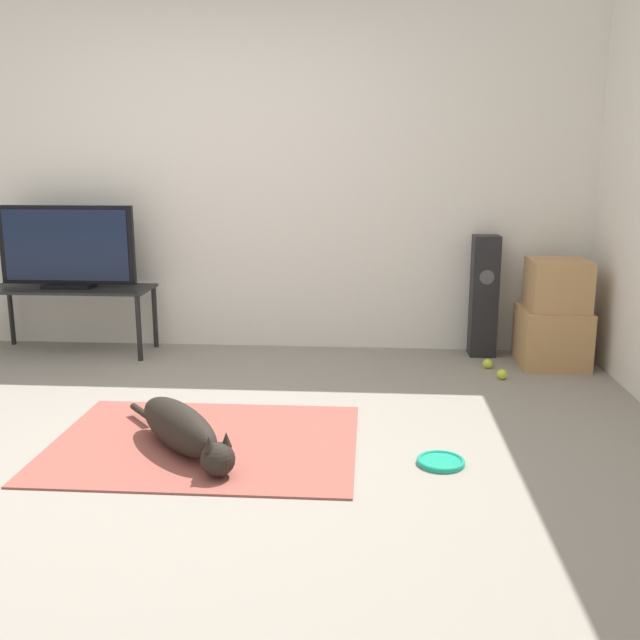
{
  "coord_description": "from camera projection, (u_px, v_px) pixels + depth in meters",
  "views": [
    {
      "loc": [
        0.99,
        -3.13,
        1.38
      ],
      "look_at": [
        0.7,
        0.99,
        0.45
      ],
      "focal_mm": 40.0,
      "sensor_mm": 36.0,
      "label": 1
    }
  ],
  "objects": [
    {
      "name": "area_rug",
      "position": [
        205.0,
        442.0,
        3.55
      ],
      "size": [
        1.51,
        1.13,
        0.01
      ],
      "color": "#934C42",
      "rests_on": "ground_plane"
    },
    {
      "name": "floor_speaker",
      "position": [
        484.0,
        296.0,
        5.07
      ],
      "size": [
        0.18,
        0.19,
        0.87
      ],
      "color": "black",
      "rests_on": "ground_plane"
    },
    {
      "name": "tennis_ball_near_speaker",
      "position": [
        488.0,
        364.0,
        4.82
      ],
      "size": [
        0.07,
        0.07,
        0.07
      ],
      "color": "#C6E033",
      "rests_on": "ground_plane"
    },
    {
      "name": "wall_back",
      "position": [
        236.0,
        175.0,
        5.18
      ],
      "size": [
        8.0,
        0.06,
        2.55
      ],
      "color": "silver",
      "rests_on": "ground_plane"
    },
    {
      "name": "dog",
      "position": [
        183.0,
        429.0,
        3.4
      ],
      "size": [
        0.72,
        0.83,
        0.23
      ],
      "color": "black",
      "rests_on": "area_rug"
    },
    {
      "name": "tv",
      "position": [
        67.0,
        248.0,
        5.07
      ],
      "size": [
        0.98,
        0.2,
        0.59
      ],
      "color": "black",
      "rests_on": "tv_stand"
    },
    {
      "name": "cardboard_box_lower",
      "position": [
        552.0,
        337.0,
        4.88
      ],
      "size": [
        0.45,
        0.46,
        0.39
      ],
      "color": "tan",
      "rests_on": "ground_plane"
    },
    {
      "name": "cardboard_box_upper",
      "position": [
        558.0,
        285.0,
        4.79
      ],
      "size": [
        0.38,
        0.39,
        0.34
      ],
      "color": "tan",
      "rests_on": "cardboard_box_lower"
    },
    {
      "name": "frisbee",
      "position": [
        441.0,
        462.0,
        3.3
      ],
      "size": [
        0.22,
        0.22,
        0.03
      ],
      "color": "#199E7A",
      "rests_on": "ground_plane"
    },
    {
      "name": "tv_stand",
      "position": [
        70.0,
        295.0,
        5.15
      ],
      "size": [
        1.17,
        0.43,
        0.48
      ],
      "color": "black",
      "rests_on": "ground_plane"
    },
    {
      "name": "ground_plane",
      "position": [
        161.0,
        454.0,
        3.42
      ],
      "size": [
        12.0,
        12.0,
        0.0
      ],
      "primitive_type": "plane",
      "color": "gray"
    },
    {
      "name": "tennis_ball_by_boxes",
      "position": [
        502.0,
        374.0,
        4.58
      ],
      "size": [
        0.07,
        0.07,
        0.07
      ],
      "color": "#C6E033",
      "rests_on": "ground_plane"
    }
  ]
}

